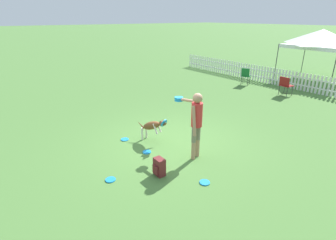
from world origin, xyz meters
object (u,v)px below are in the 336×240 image
frisbee_near_dog (125,139)px  frisbee_far_scatter (205,182)px  handler_person (195,117)px  canopy_tent_main (322,39)px  frisbee_midfield (110,180)px  leaping_dog (152,126)px  frisbee_near_handler (147,152)px  folding_chair_blue_left (246,75)px  folding_chair_center (286,84)px  backpack_on_grass (159,167)px

frisbee_near_dog → frisbee_far_scatter: bearing=7.1°
handler_person → canopy_tent_main: 12.15m
frisbee_near_dog → frisbee_midfield: 2.10m
leaping_dog → frisbee_near_handler: bearing=27.0°
frisbee_near_dog → folding_chair_blue_left: folding_chair_blue_left is taller
leaping_dog → folding_chair_center: size_ratio=1.27×
leaping_dog → frisbee_midfield: leaping_dog is taller
canopy_tent_main → folding_chair_center: bearing=-80.2°
handler_person → frisbee_midfield: handler_person is taller
leaping_dog → frisbee_near_handler: size_ratio=4.85×
frisbee_near_handler → folding_chair_center: (-0.85, 8.24, 0.52)m
frisbee_midfield → folding_chair_blue_left: size_ratio=0.25×
backpack_on_grass → folding_chair_center: bearing=102.8°
canopy_tent_main → frisbee_far_scatter: bearing=-73.8°
canopy_tent_main → frisbee_near_handler: bearing=-82.7°
backpack_on_grass → folding_chair_blue_left: bearing=116.4°
handler_person → backpack_on_grass: handler_person is taller
backpack_on_grass → folding_chair_blue_left: folding_chair_blue_left is taller
backpack_on_grass → frisbee_far_scatter: bearing=35.5°
frisbee_near_handler → canopy_tent_main: (-1.62, 12.69, 2.31)m
frisbee_far_scatter → backpack_on_grass: (-0.88, -0.63, 0.20)m
frisbee_near_dog → frisbee_far_scatter: same height
frisbee_near_dog → leaping_dog: bearing=44.1°
frisbee_near_handler → frisbee_near_dog: (-1.07, -0.11, 0.00)m
folding_chair_center → frisbee_midfield: bearing=101.9°
frisbee_near_handler → folding_chair_center: folding_chair_center is taller
frisbee_midfield → canopy_tent_main: size_ratio=0.07×
handler_person → canopy_tent_main: canopy_tent_main is taller
leaping_dog → frisbee_near_dog: 1.01m
leaping_dog → frisbee_far_scatter: 2.49m
handler_person → folding_chair_center: size_ratio=1.99×
frisbee_midfield → canopy_tent_main: bearing=99.0°
frisbee_near_handler → folding_chair_blue_left: size_ratio=0.25×
folding_chair_blue_left → canopy_tent_main: size_ratio=0.29×
folding_chair_blue_left → frisbee_near_dog: bearing=82.0°
frisbee_near_handler → frisbee_far_scatter: same height
frisbee_near_dog → folding_chair_center: (0.22, 8.35, 0.52)m
handler_person → leaping_dog: bearing=90.5°
folding_chair_blue_left → canopy_tent_main: 4.91m
leaping_dog → frisbee_midfield: size_ratio=4.85×
leaping_dog → canopy_tent_main: size_ratio=0.35×
folding_chair_center → frisbee_far_scatter: bearing=112.9°
handler_person → folding_chair_blue_left: 8.64m
leaping_dog → frisbee_far_scatter: leaping_dog is taller
leaping_dog → backpack_on_grass: bearing=46.3°
backpack_on_grass → folding_chair_center: folding_chair_center is taller
frisbee_near_handler → canopy_tent_main: size_ratio=0.07×
frisbee_near_dog → canopy_tent_main: (-0.55, 12.80, 2.31)m
frisbee_near_dog → folding_chair_center: folding_chair_center is taller
folding_chair_blue_left → backpack_on_grass: bearing=94.0°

